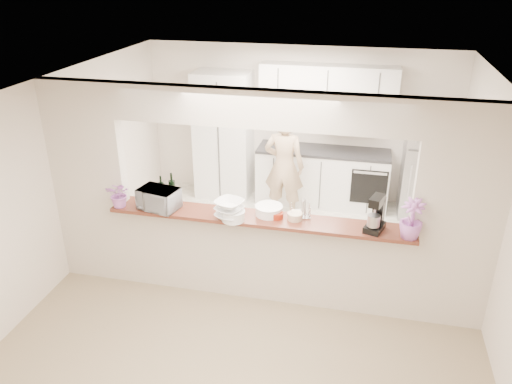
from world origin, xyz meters
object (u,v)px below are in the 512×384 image
(refrigerator, at_px, (428,164))
(toaster_oven, at_px, (159,199))
(person, at_px, (284,167))
(stand_mixer, at_px, (376,215))

(refrigerator, xyz_separation_m, toaster_oven, (-3.20, -2.75, 0.36))
(refrigerator, distance_m, person, 2.20)
(toaster_oven, bearing_deg, refrigerator, 52.56)
(stand_mixer, xyz_separation_m, person, (-1.33, 2.14, -0.42))
(stand_mixer, bearing_deg, person, 121.87)
(person, bearing_deg, stand_mixer, 126.31)
(person, bearing_deg, refrigerator, -160.54)
(toaster_oven, relative_size, person, 0.26)
(refrigerator, height_order, person, refrigerator)
(refrigerator, height_order, toaster_oven, refrigerator)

